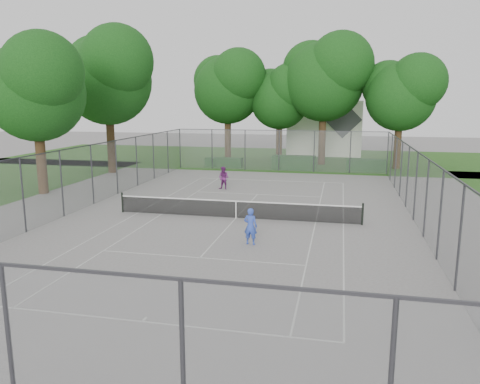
% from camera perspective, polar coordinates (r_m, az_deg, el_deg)
% --- Properties ---
extents(ground, '(120.00, 120.00, 0.00)m').
position_cam_1_polar(ground, '(24.43, -0.50, -3.21)').
color(ground, slate).
rests_on(ground, ground).
extents(grass_far, '(60.00, 20.00, 0.00)m').
position_cam_1_polar(grass_far, '(49.73, 6.10, 4.09)').
color(grass_far, '#234E16').
rests_on(grass_far, ground).
extents(court_markings, '(11.03, 23.83, 0.01)m').
position_cam_1_polar(court_markings, '(24.43, -0.50, -3.19)').
color(court_markings, beige).
rests_on(court_markings, ground).
extents(tennis_net, '(12.87, 0.10, 1.10)m').
position_cam_1_polar(tennis_net, '(24.31, -0.50, -2.04)').
color(tennis_net, black).
rests_on(tennis_net, ground).
extents(perimeter_fence, '(18.08, 34.08, 3.52)m').
position_cam_1_polar(perimeter_fence, '(24.04, -0.50, 0.97)').
color(perimeter_fence, '#38383D').
rests_on(perimeter_fence, ground).
extents(tree_far_left, '(7.65, 6.99, 11.00)m').
position_cam_1_polar(tree_far_left, '(47.47, -1.43, 12.96)').
color(tree_far_left, '#392514').
rests_on(tree_far_left, ground).
extents(tree_far_midleft, '(6.66, 6.08, 9.57)m').
position_cam_1_polar(tree_far_midleft, '(46.76, 4.97, 11.74)').
color(tree_far_midleft, '#392514').
rests_on(tree_far_midleft, ground).
extents(tree_far_midright, '(8.44, 7.70, 12.13)m').
position_cam_1_polar(tree_far_midright, '(45.10, 10.37, 13.87)').
color(tree_far_midright, '#392514').
rests_on(tree_far_midright, ground).
extents(tree_far_right, '(6.95, 6.34, 9.99)m').
position_cam_1_polar(tree_far_right, '(43.88, 19.17, 11.60)').
color(tree_far_right, '#392514').
rests_on(tree_far_right, ground).
extents(tree_side_back, '(8.32, 7.59, 11.96)m').
position_cam_1_polar(tree_side_back, '(40.78, -15.80, 13.78)').
color(tree_side_back, '#392514').
rests_on(tree_side_back, ground).
extents(tree_side_front, '(7.10, 6.49, 10.21)m').
position_cam_1_polar(tree_side_front, '(32.89, -23.67, 11.91)').
color(tree_side_front, '#392514').
rests_on(tree_side_front, ground).
extents(hedge_left, '(3.41, 1.02, 0.85)m').
position_cam_1_polar(hedge_left, '(43.09, -1.98, 3.63)').
color(hedge_left, '#164215').
rests_on(hedge_left, ground).
extents(hedge_mid, '(3.87, 1.11, 1.22)m').
position_cam_1_polar(hedge_mid, '(41.78, 6.58, 3.58)').
color(hedge_mid, '#164215').
rests_on(hedge_mid, ground).
extents(hedge_right, '(3.39, 1.24, 1.02)m').
position_cam_1_polar(hedge_right, '(42.13, 15.13, 3.19)').
color(hedge_right, '#164215').
rests_on(hedge_right, ground).
extents(house, '(7.99, 6.19, 9.95)m').
position_cam_1_polar(house, '(54.24, 10.34, 8.80)').
color(house, white).
rests_on(house, ground).
extents(girl_player, '(0.61, 0.43, 1.59)m').
position_cam_1_polar(girl_player, '(19.89, 1.29, -4.20)').
color(girl_player, blue).
rests_on(girl_player, ground).
extents(woman_player, '(0.89, 0.76, 1.58)m').
position_cam_1_polar(woman_player, '(32.14, -2.00, 1.71)').
color(woman_player, '#6E246B').
rests_on(woman_player, ground).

